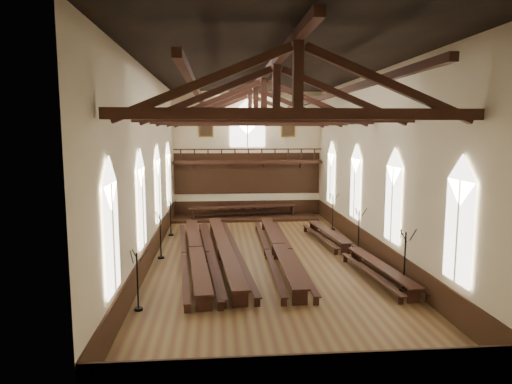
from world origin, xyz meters
The scene contains 21 objects.
ground centered at (0.00, 0.00, 0.00)m, with size 26.00×26.00×0.00m, color brown.
room_walls centered at (0.00, 0.00, 6.46)m, with size 26.00×26.00×26.00m.
wainscot_band centered at (0.00, 0.00, 0.60)m, with size 12.00×26.00×1.20m.
side_windows centered at (0.00, 0.00, 3.74)m, with size 11.85×19.80×4.50m.
end_window centered at (0.00, 12.90, 7.22)m, with size 2.80×0.12×3.80m.
minstrels_gallery centered at (0.00, 12.66, 3.91)m, with size 11.80×1.24×3.70m.
portraits centered at (0.00, 12.90, 7.10)m, with size 7.75×0.09×1.45m.
roof_trusses centered at (0.00, 0.00, 8.22)m, with size 11.70×25.70×2.80m.
refectory_row_a centered at (-3.65, -0.04, 0.57)m, with size 2.22×14.81×0.78m.
refectory_row_b centered at (-2.16, 0.36, 0.59)m, with size 2.19×15.00×0.80m.
refectory_row_c centered at (0.86, 0.27, 0.57)m, with size 1.67×14.70×0.78m.
refectory_row_d centered at (4.73, -0.22, 0.51)m, with size 2.03×14.07×0.70m.
dais centered at (-0.42, 11.40, 0.10)m, with size 11.40×2.90×0.19m, color #371F10.
high_table centered at (-0.42, 11.40, 0.88)m, with size 8.66×2.00×0.81m.
high_chairs centered at (-0.42, 12.24, 0.77)m, with size 4.99×0.50×1.07m.
candelabrum_left_near centered at (-5.55, -6.68, 0.73)m, with size 0.66×0.74×2.41m.
candelabrum_left_mid centered at (-5.55, 0.55, 0.79)m, with size 0.69×0.79×2.58m.
candelabrum_left_far centered at (-5.55, 6.03, 0.74)m, with size 0.70×0.74×2.44m.
candelabrum_right_near centered at (5.55, -5.45, 0.83)m, with size 0.80×0.82×2.74m.
candelabrum_right_mid centered at (5.55, 0.97, 0.78)m, with size 0.73×0.77×2.55m.
candelabrum_right_far centered at (5.55, 6.84, 0.78)m, with size 0.69×0.79×2.58m.
Camera 1 is at (-2.45, -23.87, 6.90)m, focal length 32.00 mm.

